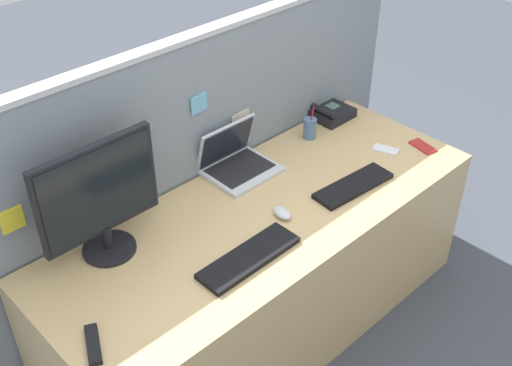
{
  "coord_description": "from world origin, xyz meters",
  "views": [
    {
      "loc": [
        -1.5,
        -1.52,
        2.4
      ],
      "look_at": [
        0.0,
        0.05,
        0.82
      ],
      "focal_mm": 44.54,
      "sensor_mm": 36.0,
      "label": 1
    }
  ],
  "objects_px": {
    "desktop_monitor": "(99,197)",
    "cell_phone_white_slab": "(386,150)",
    "keyboard_main": "(353,186)",
    "cell_phone_red_case": "(423,146)",
    "desk_phone": "(331,113)",
    "pen_cup": "(310,128)",
    "laptop": "(236,160)",
    "keyboard_spare": "(249,257)",
    "tv_remote": "(93,344)",
    "computer_mouse_right_hand": "(282,213)"
  },
  "relations": [
    {
      "from": "desktop_monitor",
      "to": "desk_phone",
      "type": "bearing_deg",
      "value": 2.73
    },
    {
      "from": "desktop_monitor",
      "to": "keyboard_main",
      "type": "xyz_separation_m",
      "value": [
        1.02,
        -0.41,
        -0.25
      ]
    },
    {
      "from": "laptop",
      "to": "tv_remote",
      "type": "bearing_deg",
      "value": -157.01
    },
    {
      "from": "keyboard_main",
      "to": "cell_phone_red_case",
      "type": "bearing_deg",
      "value": 2.19
    },
    {
      "from": "keyboard_main",
      "to": "cell_phone_white_slab",
      "type": "bearing_deg",
      "value": 18.2
    },
    {
      "from": "tv_remote",
      "to": "laptop",
      "type": "bearing_deg",
      "value": 48.84
    },
    {
      "from": "desktop_monitor",
      "to": "laptop",
      "type": "distance_m",
      "value": 0.77
    },
    {
      "from": "desk_phone",
      "to": "cell_phone_white_slab",
      "type": "xyz_separation_m",
      "value": [
        -0.04,
        -0.39,
        -0.02
      ]
    },
    {
      "from": "desktop_monitor",
      "to": "keyboard_spare",
      "type": "xyz_separation_m",
      "value": [
        0.36,
        -0.43,
        -0.25
      ]
    },
    {
      "from": "cell_phone_white_slab",
      "to": "tv_remote",
      "type": "xyz_separation_m",
      "value": [
        -1.69,
        -0.06,
        0.01
      ]
    },
    {
      "from": "desktop_monitor",
      "to": "cell_phone_white_slab",
      "type": "relative_size",
      "value": 4.0
    },
    {
      "from": "tv_remote",
      "to": "computer_mouse_right_hand",
      "type": "bearing_deg",
      "value": 28.89
    },
    {
      "from": "keyboard_main",
      "to": "cell_phone_red_case",
      "type": "height_order",
      "value": "keyboard_main"
    },
    {
      "from": "keyboard_spare",
      "to": "pen_cup",
      "type": "xyz_separation_m",
      "value": [
        0.84,
        0.45,
        0.04
      ]
    },
    {
      "from": "laptop",
      "to": "pen_cup",
      "type": "distance_m",
      "value": 0.46
    },
    {
      "from": "laptop",
      "to": "cell_phone_white_slab",
      "type": "height_order",
      "value": "laptop"
    },
    {
      "from": "keyboard_main",
      "to": "cell_phone_white_slab",
      "type": "height_order",
      "value": "keyboard_main"
    },
    {
      "from": "keyboard_main",
      "to": "keyboard_spare",
      "type": "relative_size",
      "value": 0.9
    },
    {
      "from": "desktop_monitor",
      "to": "cell_phone_white_slab",
      "type": "height_order",
      "value": "desktop_monitor"
    },
    {
      "from": "cell_phone_white_slab",
      "to": "keyboard_main",
      "type": "bearing_deg",
      "value": 174.85
    },
    {
      "from": "pen_cup",
      "to": "cell_phone_red_case",
      "type": "bearing_deg",
      "value": -53.1
    },
    {
      "from": "desktop_monitor",
      "to": "cell_phone_white_slab",
      "type": "bearing_deg",
      "value": -13.23
    },
    {
      "from": "desk_phone",
      "to": "tv_remote",
      "type": "relative_size",
      "value": 1.21
    },
    {
      "from": "keyboard_spare",
      "to": "pen_cup",
      "type": "distance_m",
      "value": 0.95
    },
    {
      "from": "laptop",
      "to": "keyboard_main",
      "type": "relative_size",
      "value": 0.8
    },
    {
      "from": "laptop",
      "to": "cell_phone_white_slab",
      "type": "relative_size",
      "value": 2.55
    },
    {
      "from": "tv_remote",
      "to": "cell_phone_white_slab",
      "type": "bearing_deg",
      "value": 27.78
    },
    {
      "from": "keyboard_main",
      "to": "desktop_monitor",
      "type": "bearing_deg",
      "value": 162.86
    },
    {
      "from": "desktop_monitor",
      "to": "laptop",
      "type": "height_order",
      "value": "desktop_monitor"
    },
    {
      "from": "desktop_monitor",
      "to": "computer_mouse_right_hand",
      "type": "xyz_separation_m",
      "value": [
        0.65,
        -0.33,
        -0.24
      ]
    },
    {
      "from": "desk_phone",
      "to": "cell_phone_red_case",
      "type": "distance_m",
      "value": 0.51
    },
    {
      "from": "desk_phone",
      "to": "cell_phone_white_slab",
      "type": "bearing_deg",
      "value": -96.52
    },
    {
      "from": "keyboard_main",
      "to": "keyboard_spare",
      "type": "distance_m",
      "value": 0.66
    },
    {
      "from": "computer_mouse_right_hand",
      "to": "pen_cup",
      "type": "relative_size",
      "value": 0.56
    },
    {
      "from": "pen_cup",
      "to": "desktop_monitor",
      "type": "bearing_deg",
      "value": -179.25
    },
    {
      "from": "desk_phone",
      "to": "tv_remote",
      "type": "bearing_deg",
      "value": -165.46
    },
    {
      "from": "desk_phone",
      "to": "pen_cup",
      "type": "bearing_deg",
      "value": -166.98
    },
    {
      "from": "keyboard_main",
      "to": "computer_mouse_right_hand",
      "type": "xyz_separation_m",
      "value": [
        -0.38,
        0.08,
        0.01
      ]
    },
    {
      "from": "keyboard_main",
      "to": "cell_phone_red_case",
      "type": "distance_m",
      "value": 0.51
    },
    {
      "from": "computer_mouse_right_hand",
      "to": "tv_remote",
      "type": "relative_size",
      "value": 0.59
    },
    {
      "from": "cell_phone_white_slab",
      "to": "cell_phone_red_case",
      "type": "xyz_separation_m",
      "value": [
        0.15,
        -0.11,
        0.0
      ]
    },
    {
      "from": "laptop",
      "to": "computer_mouse_right_hand",
      "type": "xyz_separation_m",
      "value": [
        -0.09,
        -0.39,
        -0.04
      ]
    },
    {
      "from": "desk_phone",
      "to": "tv_remote",
      "type": "xyz_separation_m",
      "value": [
        -1.73,
        -0.45,
        -0.02
      ]
    },
    {
      "from": "tv_remote",
      "to": "desktop_monitor",
      "type": "bearing_deg",
      "value": 76.99
    },
    {
      "from": "desk_phone",
      "to": "keyboard_spare",
      "type": "relative_size",
      "value": 0.46
    },
    {
      "from": "computer_mouse_right_hand",
      "to": "tv_remote",
      "type": "xyz_separation_m",
      "value": [
        -0.96,
        -0.05,
        -0.01
      ]
    },
    {
      "from": "desk_phone",
      "to": "pen_cup",
      "type": "relative_size",
      "value": 1.15
    },
    {
      "from": "pen_cup",
      "to": "desk_phone",
      "type": "bearing_deg",
      "value": 13.02
    },
    {
      "from": "pen_cup",
      "to": "tv_remote",
      "type": "xyz_separation_m",
      "value": [
        -1.51,
        -0.4,
        -0.04
      ]
    },
    {
      "from": "laptop",
      "to": "pen_cup",
      "type": "xyz_separation_m",
      "value": [
        0.46,
        -0.05,
        0.0
      ]
    }
  ]
}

